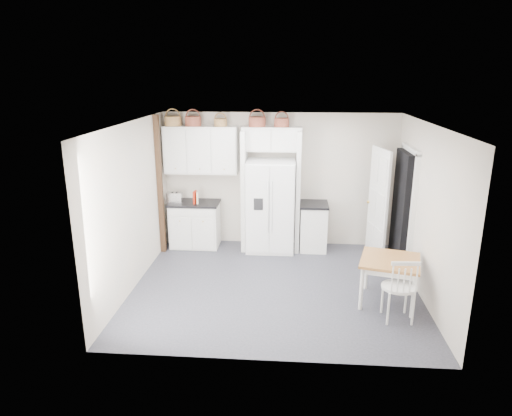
{
  "coord_description": "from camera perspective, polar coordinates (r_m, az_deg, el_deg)",
  "views": [
    {
      "loc": [
        0.21,
        -6.71,
        3.3
      ],
      "look_at": [
        -0.34,
        0.4,
        1.19
      ],
      "focal_mm": 32.0,
      "sensor_mm": 36.0,
      "label": 1
    }
  ],
  "objects": [
    {
      "name": "basket_upper_a",
      "position": [
        8.87,
        -10.34,
        10.65
      ],
      "size": [
        0.32,
        0.32,
        0.18
      ],
      "primitive_type": "cylinder",
      "color": "brown",
      "rests_on": "upper_cabinet"
    },
    {
      "name": "windsor_chair",
      "position": [
        6.64,
        17.43,
        -9.4
      ],
      "size": [
        0.5,
        0.46,
        0.98
      ],
      "primitive_type": "cube",
      "rotation": [
        0.0,
        0.0,
        0.06
      ],
      "color": "white",
      "rests_on": "floor"
    },
    {
      "name": "base_cab_left",
      "position": [
        9.08,
        -7.61,
        -2.11
      ],
      "size": [
        0.93,
        0.59,
        0.86
      ],
      "primitive_type": "cube",
      "color": "white",
      "rests_on": "floor"
    },
    {
      "name": "cookbook_cream",
      "position": [
        8.82,
        -7.36,
        1.28
      ],
      "size": [
        0.07,
        0.15,
        0.22
      ],
      "primitive_type": "cube",
      "rotation": [
        0.0,
        0.0,
        0.26
      ],
      "color": "beige",
      "rests_on": "counter_left"
    },
    {
      "name": "floor",
      "position": [
        7.48,
        2.36,
        -9.71
      ],
      "size": [
        4.5,
        4.5,
        0.0
      ],
      "primitive_type": "plane",
      "color": "#2D2D35",
      "rests_on": "ground"
    },
    {
      "name": "wall_right",
      "position": [
        7.29,
        20.45,
        -0.51
      ],
      "size": [
        0.0,
        4.0,
        4.0
      ],
      "primitive_type": "plane",
      "rotation": [
        1.57,
        0.0,
        -1.57
      ],
      "color": "beige",
      "rests_on": "floor"
    },
    {
      "name": "door_slab",
      "position": [
        8.51,
        14.99,
        0.39
      ],
      "size": [
        0.21,
        0.79,
        2.05
      ],
      "primitive_type": "cube",
      "rotation": [
        0.0,
        0.0,
        -1.36
      ],
      "color": "white",
      "rests_on": "floor"
    },
    {
      "name": "refrigerator",
      "position": [
        8.69,
        1.85,
        0.26
      ],
      "size": [
        0.9,
        0.73,
        1.75
      ],
      "primitive_type": "cube",
      "color": "white",
      "rests_on": "floor"
    },
    {
      "name": "trim_post",
      "position": [
        8.65,
        -11.93,
        2.74
      ],
      "size": [
        0.09,
        0.09,
        2.6
      ],
      "primitive_type": "cube",
      "color": "#3B2916",
      "rests_on": "floor"
    },
    {
      "name": "dining_table",
      "position": [
        7.12,
        16.23,
        -8.73
      ],
      "size": [
        1.01,
        1.01,
        0.69
      ],
      "primitive_type": "cube",
      "rotation": [
        0.0,
        0.0,
        -0.25
      ],
      "color": "brown",
      "rests_on": "floor"
    },
    {
      "name": "fridge_panel_left",
      "position": [
        8.73,
        -1.46,
        2.2
      ],
      "size": [
        0.08,
        0.6,
        2.3
      ],
      "primitive_type": "cube",
      "color": "white",
      "rests_on": "floor"
    },
    {
      "name": "counter_left",
      "position": [
        8.95,
        -7.72,
        0.62
      ],
      "size": [
        0.97,
        0.62,
        0.04
      ],
      "primitive_type": "cube",
      "color": "black",
      "rests_on": "base_cab_left"
    },
    {
      "name": "basket_bridge_a",
      "position": [
        8.61,
        0.14,
        10.73
      ],
      "size": [
        0.32,
        0.32,
        0.18
      ],
      "primitive_type": "cylinder",
      "color": "brown",
      "rests_on": "bridge_cabinet"
    },
    {
      "name": "doorway_void",
      "position": [
        8.27,
        17.84,
        -0.3
      ],
      "size": [
        0.18,
        0.85,
        2.05
      ],
      "primitive_type": "cube",
      "color": "black",
      "rests_on": "floor"
    },
    {
      "name": "basket_upper_c",
      "position": [
        8.69,
        -4.46,
        10.61
      ],
      "size": [
        0.24,
        0.24,
        0.14
      ],
      "primitive_type": "cylinder",
      "color": "brown",
      "rests_on": "upper_cabinet"
    },
    {
      "name": "base_cab_right",
      "position": [
        8.9,
        7.15,
        -2.41
      ],
      "size": [
        0.5,
        0.6,
        0.88
      ],
      "primitive_type": "cube",
      "color": "white",
      "rests_on": "floor"
    },
    {
      "name": "toaster",
      "position": [
        8.93,
        -10.13,
        1.28
      ],
      "size": [
        0.29,
        0.17,
        0.2
      ],
      "primitive_type": "cube",
      "rotation": [
        0.0,
        0.0,
        -0.0
      ],
      "color": "silver",
      "rests_on": "counter_left"
    },
    {
      "name": "ceiling",
      "position": [
        6.75,
        2.63,
        10.5
      ],
      "size": [
        4.5,
        4.5,
        0.0
      ],
      "primitive_type": "plane",
      "color": "white",
      "rests_on": "wall_back"
    },
    {
      "name": "basket_bridge_b",
      "position": [
        8.59,
        3.22,
        10.63
      ],
      "size": [
        0.28,
        0.28,
        0.16
      ],
      "primitive_type": "cylinder",
      "color": "brown",
      "rests_on": "bridge_cabinet"
    },
    {
      "name": "upper_cabinet",
      "position": [
        8.82,
        -6.89,
        7.22
      ],
      "size": [
        1.4,
        0.34,
        0.9
      ],
      "primitive_type": "cube",
      "color": "white",
      "rests_on": "wall_back"
    },
    {
      "name": "cookbook_red",
      "position": [
        8.83,
        -7.64,
        1.35
      ],
      "size": [
        0.05,
        0.16,
        0.24
      ],
      "primitive_type": "cube",
      "rotation": [
        0.0,
        0.0,
        -0.08
      ],
      "color": "#AD1F0C",
      "rests_on": "counter_left"
    },
    {
      "name": "bridge_cabinet",
      "position": [
        8.63,
        1.99,
        8.64
      ],
      "size": [
        1.12,
        0.34,
        0.45
      ],
      "primitive_type": "cube",
      "color": "white",
      "rests_on": "wall_back"
    },
    {
      "name": "wall_back",
      "position": [
        8.94,
        2.94,
        3.52
      ],
      "size": [
        4.5,
        0.0,
        4.5
      ],
      "primitive_type": "plane",
      "rotation": [
        1.57,
        0.0,
        0.0
      ],
      "color": "beige",
      "rests_on": "floor"
    },
    {
      "name": "basket_upper_b",
      "position": [
        8.78,
        -7.87,
        10.7
      ],
      "size": [
        0.3,
        0.3,
        0.18
      ],
      "primitive_type": "cylinder",
      "color": "brown",
      "rests_on": "upper_cabinet"
    },
    {
      "name": "wall_left",
      "position": [
        7.42,
        -15.14,
        0.26
      ],
      "size": [
        0.0,
        4.0,
        4.0
      ],
      "primitive_type": "plane",
      "rotation": [
        1.57,
        0.0,
        1.57
      ],
      "color": "beige",
      "rests_on": "floor"
    },
    {
      "name": "counter_right",
      "position": [
        8.76,
        7.26,
        0.45
      ],
      "size": [
        0.54,
        0.64,
        0.04
      ],
      "primitive_type": "cube",
      "color": "black",
      "rests_on": "base_cab_right"
    },
    {
      "name": "fridge_panel_right",
      "position": [
        8.68,
        5.25,
        2.07
      ],
      "size": [
        0.08,
        0.6,
        2.3
      ],
      "primitive_type": "cube",
      "color": "white",
      "rests_on": "floor"
    }
  ]
}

